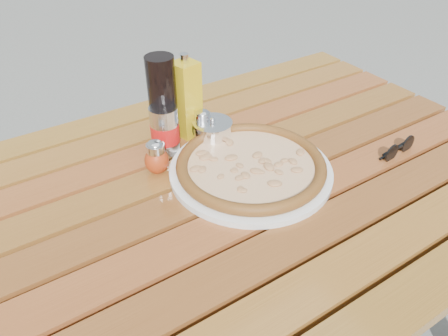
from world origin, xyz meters
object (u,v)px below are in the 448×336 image
table (229,210)px  dark_bottle (163,102)px  oregano_shaker (203,126)px  soda_can (165,131)px  parmesan_tin (213,132)px  plate (251,170)px  olive_oil_cruet (187,99)px  pizza (251,165)px  sunglasses (399,149)px  pepper_shaker (156,157)px

table → dark_bottle: dark_bottle is taller
oregano_shaker → dark_bottle: dark_bottle is taller
dark_bottle → soda_can: dark_bottle is taller
parmesan_tin → plate: bearing=-87.9°
plate → dark_bottle: (-0.10, 0.22, 0.10)m
oregano_shaker → dark_bottle: size_ratio=0.37×
dark_bottle → olive_oil_cruet: dark_bottle is taller
oregano_shaker → olive_oil_cruet: bearing=112.0°
pizza → sunglasses: (0.33, -0.13, -0.01)m
plate → oregano_shaker: oregano_shaker is taller
pepper_shaker → dark_bottle: (0.07, 0.10, 0.07)m
table → oregano_shaker: bearing=76.0°
pepper_shaker → dark_bottle: dark_bottle is taller
pizza → pepper_shaker: pepper_shaker is taller
parmesan_tin → sunglasses: 0.44m
pepper_shaker → parmesan_tin: (0.16, 0.03, -0.01)m
dark_bottle → sunglasses: 0.56m
table → soda_can: bearing=107.1°
soda_can → pizza: bearing=-56.2°
olive_oil_cruet → pepper_shaker: bearing=-142.7°
plate → pepper_shaker: bearing=145.3°
pepper_shaker → olive_oil_cruet: olive_oil_cruet is taller
plate → sunglasses: size_ratio=3.27×
olive_oil_cruet → parmesan_tin: (0.03, -0.07, -0.07)m
oregano_shaker → sunglasses: bearing=-41.5°
pepper_shaker → dark_bottle: bearing=53.9°
soda_can → parmesan_tin: bearing=-13.2°
dark_bottle → parmesan_tin: bearing=-35.8°
plate → dark_bottle: bearing=114.4°
pepper_shaker → oregano_shaker: bearing=21.3°
plate → parmesan_tin: (-0.01, 0.15, 0.02)m
soda_can → parmesan_tin: (0.11, -0.03, -0.03)m
table → olive_oil_cruet: size_ratio=6.67×
pepper_shaker → soda_can: soda_can is taller
pepper_shaker → sunglasses: (0.50, -0.25, -0.02)m
oregano_shaker → sunglasses: size_ratio=0.75×
plate → sunglasses: bearing=-21.3°
dark_bottle → pizza: bearing=-65.6°
pepper_shaker → soda_can: (0.05, 0.06, 0.02)m
pizza → soda_can: size_ratio=3.14×
oregano_shaker → sunglasses: 0.47m
oregano_shaker → parmesan_tin: (0.01, -0.03, -0.01)m
table → parmesan_tin: (0.06, 0.16, 0.11)m
pepper_shaker → olive_oil_cruet: size_ratio=0.39×
table → plate: 0.10m
parmesan_tin → sunglasses: bearing=-39.5°
table → pizza: bearing=5.8°
plate → parmesan_tin: parmesan_tin is taller
soda_can → parmesan_tin: 0.12m
olive_oil_cruet → soda_can: bearing=-151.4°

